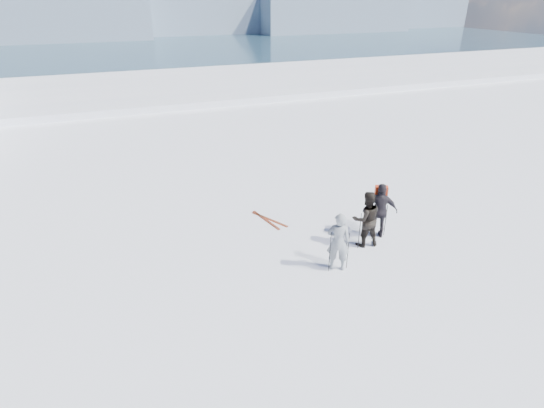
{
  "coord_description": "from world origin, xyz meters",
  "views": [
    {
      "loc": [
        -6.58,
        -8.05,
        7.49
      ],
      "look_at": [
        -2.31,
        3.0,
        1.58
      ],
      "focal_mm": 28.0,
      "sensor_mm": 36.0,
      "label": 1
    }
  ],
  "objects": [
    {
      "name": "far_mountain_range",
      "position": [
        29.6,
        454.78,
        -7.19
      ],
      "size": [
        770.0,
        110.0,
        53.0
      ],
      "color": "slate",
      "rests_on": "ground"
    },
    {
      "name": "skis_loose",
      "position": [
        -1.79,
        4.77,
        0.01
      ],
      "size": [
        0.89,
        1.68,
        0.03
      ],
      "color": "black",
      "rests_on": "ground"
    },
    {
      "name": "backpack",
      "position": [
        1.43,
        2.58,
        2.21
      ],
      "size": [
        0.47,
        0.4,
        0.53
      ],
      "primitive_type": "cube",
      "rotation": [
        0.0,
        0.0,
        2.66
      ],
      "color": "red",
      "rests_on": "skier_pack"
    },
    {
      "name": "skier_dark",
      "position": [
        0.58,
        2.05,
        0.96
      ],
      "size": [
        1.03,
        0.86,
        1.91
      ],
      "primitive_type": "imported",
      "rotation": [
        0.0,
        0.0,
        2.98
      ],
      "color": "black",
      "rests_on": "ground"
    },
    {
      "name": "ski_poles",
      "position": [
        0.29,
        1.75,
        0.63
      ],
      "size": [
        2.8,
        1.28,
        1.36
      ],
      "color": "black",
      "rests_on": "ground"
    },
    {
      "name": "skier_grey",
      "position": [
        -0.93,
        1.17,
        0.94
      ],
      "size": [
        0.81,
        0.72,
        1.87
      ],
      "primitive_type": "imported",
      "rotation": [
        0.0,
        0.0,
        2.65
      ],
      "color": "gray",
      "rests_on": "ground"
    },
    {
      "name": "skier_pack",
      "position": [
        1.32,
        2.35,
        0.97
      ],
      "size": [
        1.23,
        0.95,
        1.94
      ],
      "primitive_type": "imported",
      "rotation": [
        0.0,
        0.0,
        2.66
      ],
      "color": "black",
      "rests_on": "ground"
    },
    {
      "name": "lake_basin",
      "position": [
        0.0,
        30.0,
        -6.5
      ],
      "size": [
        820.0,
        820.0,
        71.62
      ],
      "color": "white",
      "rests_on": "ground"
    }
  ]
}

